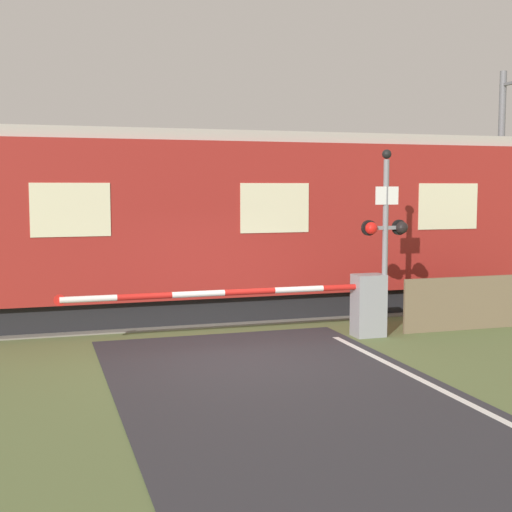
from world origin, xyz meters
TOP-DOWN VIEW (x-y plane):
  - ground_plane at (0.00, 0.00)m, footprint 80.00×80.00m
  - track_bed at (0.00, 4.31)m, footprint 36.00×3.20m
  - train at (1.51, 4.31)m, footprint 15.29×3.03m
  - crossing_barrier at (2.32, 1.00)m, footprint 6.25×0.44m
  - signal_post at (3.12, 0.85)m, footprint 0.95×0.26m
  - catenary_pole at (9.95, 6.66)m, footprint 0.20×1.90m
  - roadside_fence at (5.41, 0.99)m, footprint 3.57×0.06m

SIDE VIEW (x-z plane):
  - ground_plane at x=0.00m, z-range 0.00..0.00m
  - track_bed at x=0.00m, z-range -0.04..0.09m
  - roadside_fence at x=5.41m, z-range 0.00..1.10m
  - crossing_barrier at x=2.32m, z-range 0.07..1.30m
  - signal_post at x=3.12m, z-range 0.25..3.90m
  - train at x=1.51m, z-range 0.05..4.17m
  - catenary_pole at x=9.95m, z-range 0.15..6.48m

